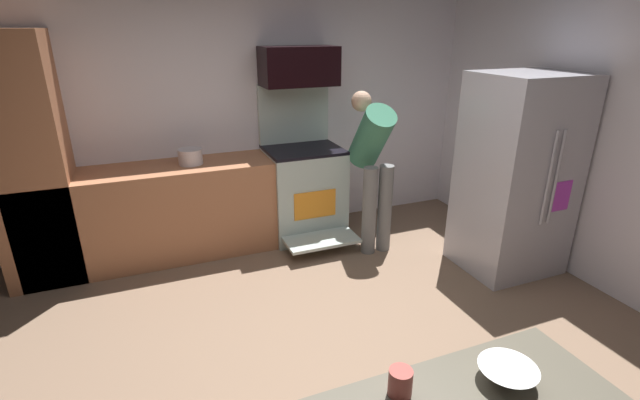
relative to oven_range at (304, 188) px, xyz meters
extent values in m
cube|color=#7C614C|center=(-0.52, -1.97, -0.52)|extent=(5.20, 4.80, 0.02)
cube|color=silver|center=(-0.52, 0.37, 0.79)|extent=(5.20, 0.12, 2.60)
cube|color=silver|center=(2.02, -1.97, 0.79)|extent=(0.12, 4.80, 2.60)
cube|color=#AA6A47|center=(-1.42, 0.01, -0.06)|extent=(2.40, 0.60, 0.90)
cube|color=#AA6A47|center=(-2.42, 0.01, 0.54)|extent=(0.60, 0.60, 2.10)
cube|color=#AFC0B8|center=(0.00, -0.01, -0.05)|extent=(0.76, 0.64, 0.92)
cube|color=black|center=(0.00, -0.01, 0.42)|extent=(0.76, 0.64, 0.03)
cube|color=#AFC0B8|center=(0.00, 0.28, 0.74)|extent=(0.76, 0.06, 0.61)
cube|color=orange|center=(0.00, -0.33, -0.06)|extent=(0.44, 0.01, 0.28)
cube|color=#AFC0B8|center=(0.00, -0.51, -0.37)|extent=(0.72, 0.36, 0.03)
cube|color=black|center=(0.00, 0.09, 1.23)|extent=(0.74, 0.38, 0.37)
cube|color=#B9B7C2|center=(1.51, -1.35, 0.37)|extent=(0.83, 0.72, 1.76)
cylinder|color=#B9B7C2|center=(1.47, -1.73, 0.46)|extent=(0.02, 0.02, 0.79)
cylinder|color=#B9B7C2|center=(1.55, -1.73, 0.46)|extent=(0.02, 0.02, 0.79)
cube|color=#C63DCE|center=(1.66, -1.72, 0.28)|extent=(0.20, 0.01, 0.26)
cylinder|color=slate|center=(0.44, -0.66, -0.07)|extent=(0.14, 0.14, 0.88)
cylinder|color=slate|center=(0.61, -0.66, -0.07)|extent=(0.14, 0.14, 0.88)
cylinder|color=#39795B|center=(0.52, -0.48, 0.61)|extent=(0.30, 0.60, 0.67)
sphere|color=tan|center=(0.52, -0.25, 0.92)|extent=(0.20, 0.20, 0.20)
cone|color=white|center=(-0.39, -3.27, 0.42)|extent=(0.21, 0.21, 0.07)
cylinder|color=#984039|center=(-0.78, -3.17, 0.44)|extent=(0.09, 0.09, 0.10)
cylinder|color=#BEB7BD|center=(-1.12, 0.01, 0.46)|extent=(0.22, 0.22, 0.15)
camera|label=1|loc=(-1.50, -4.22, 1.60)|focal=25.24mm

